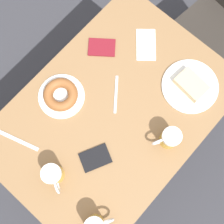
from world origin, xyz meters
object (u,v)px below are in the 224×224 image
object	(u,v)px
plate_with_donut	(61,95)
beer_mug_right	(169,138)
beer_mug_center	(54,175)
passport_far_edge	(102,47)
napkin_folded	(146,45)
passport_near_edge	(95,158)
knife	(16,140)
plate_with_cake	(191,86)
fork	(116,94)

from	to	relation	value
plate_with_donut	beer_mug_right	distance (m)	0.51
beer_mug_center	passport_far_edge	world-z (taller)	beer_mug_center
napkin_folded	beer_mug_center	bearing A→B (deg)	-81.67
passport_near_edge	knife	bearing A→B (deg)	-151.25
plate_with_cake	napkin_folded	xyz separation A→B (m)	(-0.28, 0.02, -0.01)
beer_mug_center	napkin_folded	bearing A→B (deg)	98.33
fork	passport_near_edge	world-z (taller)	passport_near_edge
napkin_folded	knife	size ratio (longest dim) A/B	0.85
beer_mug_right	knife	bearing A→B (deg)	-138.51
plate_with_cake	passport_far_edge	world-z (taller)	plate_with_cake
passport_near_edge	plate_with_donut	bearing A→B (deg)	161.15
beer_mug_center	knife	distance (m)	0.24
knife	passport_near_edge	size ratio (longest dim) A/B	1.38
plate_with_donut	napkin_folded	distance (m)	0.46
napkin_folded	passport_near_edge	bearing A→B (deg)	-71.91
plate_with_donut	beer_mug_right	bearing A→B (deg)	18.71
napkin_folded	fork	distance (m)	0.28
plate_with_donut	fork	size ratio (longest dim) A/B	1.43
beer_mug_right	passport_near_edge	bearing A→B (deg)	-124.41
plate_with_donut	beer_mug_center	size ratio (longest dim) A/B	1.84
plate_with_donut	beer_mug_center	xyz separation A→B (m)	(0.22, -0.27, 0.03)
beer_mug_center	passport_far_edge	size ratio (longest dim) A/B	0.74
plate_with_cake	passport_far_edge	distance (m)	0.44
beer_mug_right	knife	distance (m)	0.66
beer_mug_right	plate_with_cake	bearing A→B (deg)	106.88
knife	beer_mug_center	bearing A→B (deg)	1.11
plate_with_donut	knife	world-z (taller)	plate_with_donut
beer_mug_right	plate_with_donut	bearing A→B (deg)	-161.29
passport_far_edge	fork	bearing A→B (deg)	-32.29
plate_with_donut	fork	distance (m)	0.25
napkin_folded	passport_far_edge	bearing A→B (deg)	-134.52
plate_with_donut	fork	bearing A→B (deg)	44.14
beer_mug_right	fork	world-z (taller)	beer_mug_right
plate_with_donut	passport_near_edge	xyz separation A→B (m)	(0.30, -0.10, -0.02)
plate_with_cake	fork	distance (m)	0.34
plate_with_cake	beer_mug_center	world-z (taller)	beer_mug_center
plate_with_donut	knife	size ratio (longest dim) A/B	1.00
beer_mug_right	fork	size ratio (longest dim) A/B	0.78
beer_mug_center	passport_near_edge	world-z (taller)	beer_mug_center
knife	napkin_folded	bearing A→B (deg)	79.63
plate_with_cake	passport_near_edge	bearing A→B (deg)	-101.10
napkin_folded	plate_with_donut	bearing A→B (deg)	-105.05
plate_with_cake	beer_mug_right	size ratio (longest dim) A/B	2.28
beer_mug_center	knife	world-z (taller)	beer_mug_center
plate_with_donut	beer_mug_right	world-z (taller)	beer_mug_right
beer_mug_center	plate_with_cake	bearing A→B (deg)	75.58
beer_mug_center	beer_mug_right	size ratio (longest dim) A/B	1.00
plate_with_cake	beer_mug_right	world-z (taller)	beer_mug_right
beer_mug_center	beer_mug_right	distance (m)	0.50
plate_with_cake	knife	size ratio (longest dim) A/B	1.23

